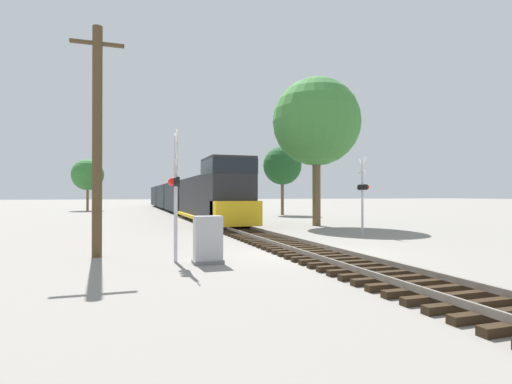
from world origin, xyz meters
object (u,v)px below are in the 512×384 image
Objects in this scene: freight_train at (177,197)px; tree_mid_background at (282,166)px; utility_pole at (97,139)px; crossing_signal_far at (363,190)px; relay_cabinet at (208,240)px; crossing_signal_near at (175,186)px; tree_far_right at (316,122)px; tree_deep_background at (88,175)px.

freight_train is 7.99× the size of tree_mid_background.
crossing_signal_far is at bearing 15.92° from utility_pole.
crossing_signal_far is at bearing -100.70° from tree_mid_background.
tree_mid_background is at bearing 63.60° from relay_cabinet.
crossing_signal_near is 0.40× the size of tree_far_right.
freight_train is 37.38m from utility_pole.
tree_mid_background is at bearing -43.62° from tree_deep_background.
tree_far_right reaches higher than relay_cabinet.
tree_far_right is 15.56m from tree_mid_background.
crossing_signal_near is 2.07m from relay_cabinet.
utility_pole is at bearing -85.00° from tree_deep_background.
freight_train reaches higher than crossing_signal_far.
relay_cabinet is 0.14× the size of tree_far_right.
tree_mid_background reaches higher than crossing_signal_far.
freight_train is 14.22× the size of crossing_signal_far.
utility_pole is at bearing 143.52° from relay_cabinet.
freight_train reaches higher than crossing_signal_near.
tree_mid_background reaches higher than freight_train.
tree_deep_background is (-21.38, 20.37, -0.36)m from tree_mid_background.
tree_deep_background reaches higher than relay_cabinet.
tree_mid_background is 1.04× the size of tree_deep_background.
tree_far_right is at bearing -76.00° from freight_train.
crossing_signal_far is 0.56× the size of tree_mid_background.
crossing_signal_near is 31.39m from tree_mid_background.
crossing_signal_near is at bearing 127.93° from crossing_signal_far.
relay_cabinet is 0.20× the size of tree_mid_background.
crossing_signal_far is 11.81m from relay_cabinet.
crossing_signal_near is at bearing -97.26° from freight_train.
tree_deep_background is (-7.44, 48.45, 4.29)m from relay_cabinet.
tree_far_right reaches higher than crossing_signal_far.
relay_cabinet is at bearing 132.78° from crossing_signal_far.
relay_cabinet is at bearing -36.48° from utility_pole.
freight_train is at bearing 132.17° from tree_mid_background.
relay_cabinet is at bearing -116.40° from tree_mid_background.
utility_pole reaches higher than tree_deep_background.
relay_cabinet is 17.96m from tree_far_right.
tree_deep_background is (-17.88, 35.41, -2.32)m from tree_far_right.
freight_train is 38.83m from crossing_signal_near.
tree_mid_background is (4.11, 21.76, 2.92)m from crossing_signal_far.
tree_far_right is (11.41, 12.43, 4.88)m from crossing_signal_near.
tree_mid_background is (14.91, 27.47, 2.92)m from crossing_signal_near.
tree_mid_background is at bearing 76.90° from tree_far_right.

